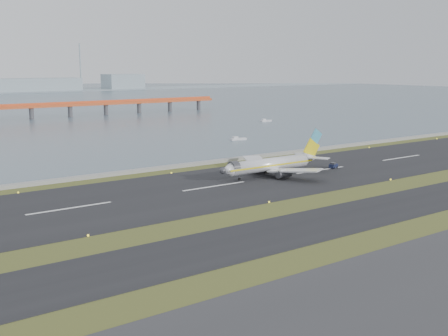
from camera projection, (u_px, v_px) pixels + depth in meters
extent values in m
plane|color=#394A1A|center=(291.00, 210.00, 126.26)|extent=(1000.00, 1000.00, 0.00)
cube|color=black|center=(330.00, 221.00, 116.70)|extent=(1000.00, 18.00, 0.10)
cube|color=black|center=(214.00, 186.00, 150.14)|extent=(1000.00, 45.00, 0.10)
cube|color=gray|center=(159.00, 168.00, 173.94)|extent=(1000.00, 2.50, 1.00)
cube|color=#C54C21|center=(31.00, 107.00, 335.49)|extent=(260.00, 5.00, 1.60)
cube|color=#C54C21|center=(31.00, 104.00, 335.22)|extent=(260.00, 0.40, 1.40)
cylinder|color=#4C4C51|center=(32.00, 114.00, 336.30)|extent=(2.80, 2.80, 7.00)
cylinder|color=#4C4C51|center=(170.00, 107.00, 391.75)|extent=(2.80, 2.80, 7.00)
cube|color=#8FA1A9|center=(35.00, 85.00, 699.27)|extent=(110.00, 35.00, 16.00)
cube|color=#8FA1A9|center=(123.00, 81.00, 768.22)|extent=(50.00, 35.00, 20.00)
cylinder|color=#8FA1A9|center=(80.00, 67.00, 729.95)|extent=(1.80, 1.80, 60.00)
cylinder|color=silver|center=(269.00, 164.00, 163.54)|extent=(28.00, 3.80, 3.80)
cone|color=silver|center=(226.00, 170.00, 154.53)|extent=(3.20, 3.80, 3.80)
cone|color=silver|center=(309.00, 158.00, 172.84)|extent=(5.00, 3.80, 3.80)
cube|color=yellow|center=(274.00, 165.00, 162.01)|extent=(31.00, 0.06, 0.45)
cube|color=yellow|center=(265.00, 164.00, 165.07)|extent=(31.00, 0.06, 0.45)
cube|color=silver|center=(295.00, 170.00, 158.17)|extent=(11.31, 15.89, 1.66)
cube|color=silver|center=(257.00, 162.00, 171.70)|extent=(11.31, 15.89, 1.66)
cylinder|color=#3B3B40|center=(284.00, 174.00, 159.40)|extent=(4.20, 2.10, 2.10)
cylinder|color=#3B3B40|center=(258.00, 168.00, 168.95)|extent=(4.20, 2.10, 2.10)
cube|color=yellow|center=(311.00, 149.00, 172.78)|extent=(6.80, 0.35, 6.85)
cube|color=#45A1C3|center=(316.00, 136.00, 173.21)|extent=(4.85, 0.37, 4.90)
cube|color=silver|center=(319.00, 158.00, 169.90)|extent=(5.64, 6.80, 0.22)
cube|color=silver|center=(302.00, 155.00, 175.95)|extent=(5.64, 6.80, 0.22)
cylinder|color=black|center=(239.00, 179.00, 157.74)|extent=(0.80, 0.28, 0.80)
cylinder|color=black|center=(279.00, 175.00, 162.71)|extent=(1.00, 0.38, 1.00)
cylinder|color=black|center=(267.00, 172.00, 167.17)|extent=(1.00, 0.38, 1.00)
cube|color=#141A37|center=(333.00, 166.00, 176.38)|extent=(3.33, 2.41, 1.12)
cube|color=#3B3B40|center=(333.00, 164.00, 175.95)|extent=(1.63, 1.70, 0.66)
cylinder|color=black|center=(334.00, 168.00, 175.22)|extent=(0.71, 0.44, 0.66)
cylinder|color=black|center=(330.00, 168.00, 176.15)|extent=(0.71, 0.44, 0.66)
cylinder|color=black|center=(337.00, 167.00, 176.79)|extent=(0.71, 0.44, 0.66)
cylinder|color=black|center=(333.00, 167.00, 177.72)|extent=(0.71, 0.44, 0.66)
cube|color=silver|center=(238.00, 139.00, 243.10)|extent=(7.40, 3.42, 0.92)
cube|color=silver|center=(235.00, 138.00, 242.30)|extent=(2.28, 1.95, 0.92)
cube|color=silver|center=(266.00, 121.00, 322.15)|extent=(7.28, 2.42, 0.93)
cube|color=silver|center=(264.00, 120.00, 321.08)|extent=(2.10, 1.70, 0.93)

